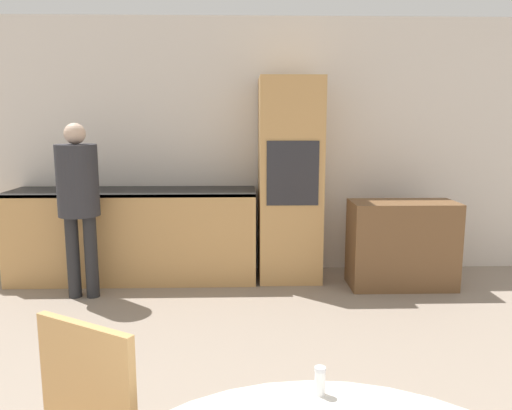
{
  "coord_description": "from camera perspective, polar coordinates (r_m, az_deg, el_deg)",
  "views": [
    {
      "loc": [
        -0.02,
        0.33,
        1.57
      ],
      "look_at": [
        0.05,
        3.0,
        1.12
      ],
      "focal_mm": 35.0,
      "sensor_mm": 36.0,
      "label": 1
    }
  ],
  "objects": [
    {
      "name": "oven_unit",
      "position": [
        4.93,
        3.87,
        2.84
      ],
      "size": [
        0.6,
        0.59,
        1.98
      ],
      "color": "tan",
      "rests_on": "ground_plane"
    },
    {
      "name": "sideboard",
      "position": [
        4.94,
        16.33,
        -4.35
      ],
      "size": [
        0.98,
        0.45,
        0.82
      ],
      "color": "brown",
      "rests_on": "ground_plane"
    },
    {
      "name": "wall_back",
      "position": [
        5.22,
        -1.37,
        6.65
      ],
      "size": [
        6.29,
        0.05,
        2.6
      ],
      "color": "silver",
      "rests_on": "ground_plane"
    },
    {
      "name": "salt_shaker",
      "position": [
        1.57,
        7.32,
        -19.3
      ],
      "size": [
        0.03,
        0.03,
        0.09
      ],
      "color": "white",
      "rests_on": "dining_table"
    },
    {
      "name": "person_standing",
      "position": [
        4.62,
        -19.65,
        1.39
      ],
      "size": [
        0.36,
        0.36,
        1.55
      ],
      "color": "#262628",
      "rests_on": "ground_plane"
    },
    {
      "name": "kitchen_counter",
      "position": [
        5.1,
        -13.72,
        -3.19
      ],
      "size": [
        2.4,
        0.6,
        0.9
      ],
      "color": "tan",
      "rests_on": "ground_plane"
    }
  ]
}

